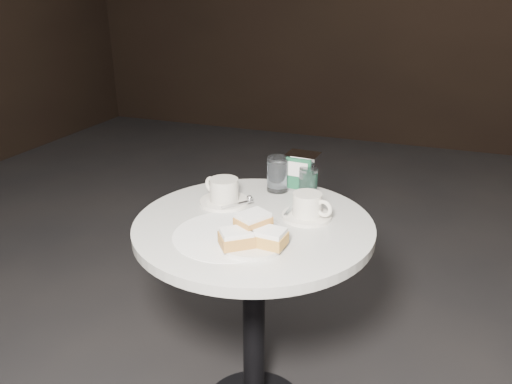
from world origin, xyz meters
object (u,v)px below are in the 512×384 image
object	(u,v)px
coffee_cup_left	(224,193)
napkin_dispenser	(302,171)
beignet_plate	(253,236)
cafe_table	(254,280)
water_glass_right	(308,183)
coffee_cup_right	(308,207)
water_glass_left	(278,174)

from	to	relation	value
coffee_cup_left	napkin_dispenser	bearing A→B (deg)	68.86
beignet_plate	coffee_cup_left	distance (m)	0.30
cafe_table	napkin_dispenser	bearing A→B (deg)	78.32
cafe_table	water_glass_right	xyz separation A→B (m)	(0.10, 0.23, 0.25)
water_glass_right	napkin_dispenser	distance (m)	0.07
napkin_dispenser	water_glass_right	bearing A→B (deg)	-55.39
cafe_table	coffee_cup_right	bearing A→B (deg)	30.08
water_glass_left	cafe_table	bearing A→B (deg)	-87.63
beignet_plate	napkin_dispenser	size ratio (longest dim) A/B	1.76
beignet_plate	napkin_dispenser	world-z (taller)	napkin_dispenser
beignet_plate	water_glass_left	distance (m)	0.40
cafe_table	water_glass_right	bearing A→B (deg)	67.27
coffee_cup_right	water_glass_left	world-z (taller)	water_glass_left
coffee_cup_right	cafe_table	bearing A→B (deg)	-134.91
cafe_table	coffee_cup_left	xyz separation A→B (m)	(-0.14, 0.09, 0.23)
coffee_cup_right	water_glass_left	xyz separation A→B (m)	(-0.15, 0.17, 0.02)
coffee_cup_left	water_glass_right	bearing A→B (deg)	54.19
coffee_cup_left	napkin_dispenser	world-z (taller)	napkin_dispenser
cafe_table	coffee_cup_left	bearing A→B (deg)	145.34
napkin_dispenser	coffee_cup_left	bearing A→B (deg)	-131.03
cafe_table	beignet_plate	size ratio (longest dim) A/B	3.42
cafe_table	napkin_dispenser	distance (m)	0.40
water_glass_left	water_glass_right	size ratio (longest dim) A/B	1.20
beignet_plate	coffee_cup_left	world-z (taller)	beignet_plate
cafe_table	water_glass_right	distance (m)	0.35
napkin_dispenser	beignet_plate	bearing A→B (deg)	-88.09
beignet_plate	cafe_table	bearing A→B (deg)	109.95
coffee_cup_left	water_glass_right	size ratio (longest dim) A/B	2.09
beignet_plate	coffee_cup_left	xyz separation A→B (m)	(-0.19, 0.24, 0.00)
beignet_plate	coffee_cup_right	world-z (taller)	beignet_plate
water_glass_left	water_glass_right	bearing A→B (deg)	-10.02
coffee_cup_left	coffee_cup_right	distance (m)	0.28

